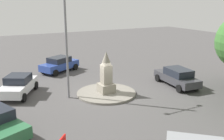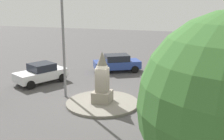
{
  "view_description": "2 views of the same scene",
  "coord_description": "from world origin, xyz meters",
  "px_view_note": "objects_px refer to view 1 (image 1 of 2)",
  "views": [
    {
      "loc": [
        -8.3,
        -16.45,
        6.9
      ],
      "look_at": [
        0.72,
        0.41,
        1.72
      ],
      "focal_mm": 40.87,
      "sensor_mm": 36.0,
      "label": 1
    },
    {
      "loc": [
        5.26,
        -15.86,
        6.49
      ],
      "look_at": [
        0.44,
        0.62,
        2.07
      ],
      "focal_mm": 45.9,
      "sensor_mm": 36.0,
      "label": 2
    }
  ],
  "objects_px": {
    "car_white_passing": "(18,85)",
    "car_dark_grey_far_side": "(177,77)",
    "streetlamp": "(66,30)",
    "monument": "(106,75)",
    "car_blue_parked_left": "(59,64)"
  },
  "relations": [
    {
      "from": "car_white_passing",
      "to": "car_dark_grey_far_side",
      "type": "bearing_deg",
      "value": -18.18
    },
    {
      "from": "car_dark_grey_far_side",
      "to": "car_white_passing",
      "type": "bearing_deg",
      "value": 161.82
    },
    {
      "from": "streetlamp",
      "to": "car_white_passing",
      "type": "distance_m",
      "value": 5.76
    },
    {
      "from": "monument",
      "to": "car_white_passing",
      "type": "xyz_separation_m",
      "value": [
        -5.94,
        2.97,
        -0.74
      ]
    },
    {
      "from": "streetlamp",
      "to": "car_white_passing",
      "type": "height_order",
      "value": "streetlamp"
    },
    {
      "from": "monument",
      "to": "car_white_passing",
      "type": "relative_size",
      "value": 0.74
    },
    {
      "from": "streetlamp",
      "to": "car_white_passing",
      "type": "bearing_deg",
      "value": 143.28
    },
    {
      "from": "car_blue_parked_left",
      "to": "monument",
      "type": "bearing_deg",
      "value": -81.11
    },
    {
      "from": "streetlamp",
      "to": "monument",
      "type": "bearing_deg",
      "value": -12.56
    },
    {
      "from": "monument",
      "to": "car_dark_grey_far_side",
      "type": "height_order",
      "value": "monument"
    },
    {
      "from": "streetlamp",
      "to": "car_blue_parked_left",
      "type": "distance_m",
      "value": 8.59
    },
    {
      "from": "monument",
      "to": "car_blue_parked_left",
      "type": "xyz_separation_m",
      "value": [
        -1.24,
        7.95,
        -0.72
      ]
    },
    {
      "from": "monument",
      "to": "car_white_passing",
      "type": "distance_m",
      "value": 6.68
    },
    {
      "from": "car_white_passing",
      "to": "car_blue_parked_left",
      "type": "distance_m",
      "value": 6.84
    },
    {
      "from": "car_white_passing",
      "to": "car_blue_parked_left",
      "type": "bearing_deg",
      "value": 46.68
    }
  ]
}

